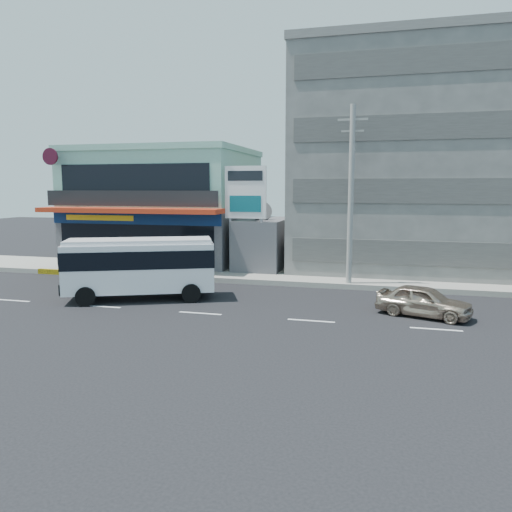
% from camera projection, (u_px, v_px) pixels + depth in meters
% --- Properties ---
extents(ground, '(120.00, 120.00, 0.00)m').
position_uv_depth(ground, '(200.00, 313.00, 22.34)').
color(ground, black).
rests_on(ground, ground).
extents(sidewalk, '(70.00, 5.00, 0.30)m').
position_uv_depth(sidewalk, '(334.00, 278.00, 30.16)').
color(sidewalk, gray).
rests_on(sidewalk, ground).
extents(shop_building, '(12.40, 11.70, 8.00)m').
position_uv_depth(shop_building, '(166.00, 209.00, 37.17)').
color(shop_building, '#424146').
rests_on(shop_building, ground).
extents(concrete_building, '(16.00, 12.00, 14.00)m').
position_uv_depth(concrete_building, '(421.00, 166.00, 33.23)').
color(concrete_building, gray).
rests_on(concrete_building, ground).
extents(gap_structure, '(3.00, 6.00, 3.50)m').
position_uv_depth(gap_structure, '(264.00, 245.00, 33.60)').
color(gap_structure, '#424146').
rests_on(gap_structure, ground).
extents(satellite_dish, '(1.50, 1.50, 0.15)m').
position_uv_depth(satellite_dish, '(261.00, 219.00, 32.39)').
color(satellite_dish, slate).
rests_on(satellite_dish, gap_structure).
extents(billboard, '(2.60, 0.18, 6.90)m').
position_uv_depth(billboard, '(246.00, 198.00, 30.61)').
color(billboard, gray).
rests_on(billboard, ground).
extents(utility_pole_near, '(1.60, 0.30, 10.00)m').
position_uv_depth(utility_pole_near, '(351.00, 196.00, 27.21)').
color(utility_pole_near, '#999993').
rests_on(utility_pole_near, ground).
extents(minibus, '(7.63, 5.06, 3.06)m').
position_uv_depth(minibus, '(140.00, 263.00, 24.93)').
color(minibus, white).
rests_on(minibus, ground).
extents(sedan, '(4.35, 2.86, 1.38)m').
position_uv_depth(sedan, '(424.00, 301.00, 21.73)').
color(sedan, '#BCA690').
rests_on(sedan, ground).
extents(motorcycle_rider, '(1.63, 0.84, 1.99)m').
position_uv_depth(motorcycle_rider, '(167.00, 270.00, 29.97)').
color(motorcycle_rider, '#5C0D10').
rests_on(motorcycle_rider, ground).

